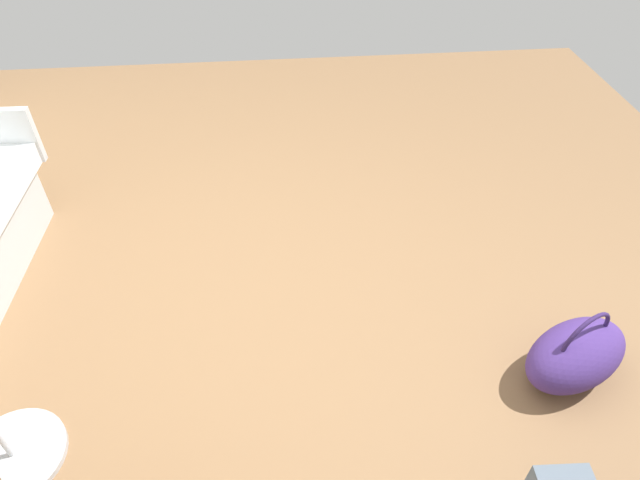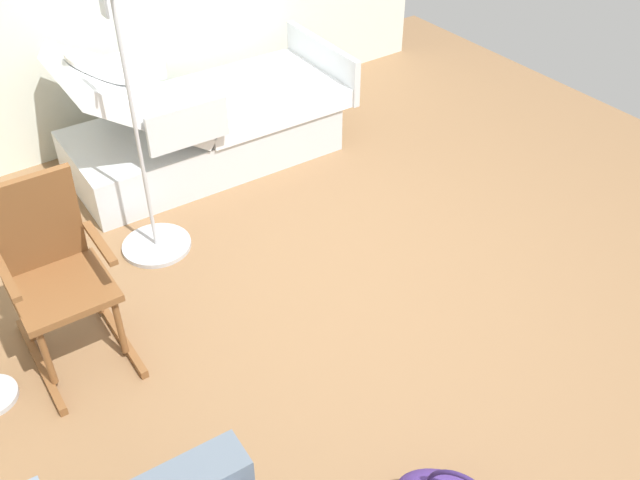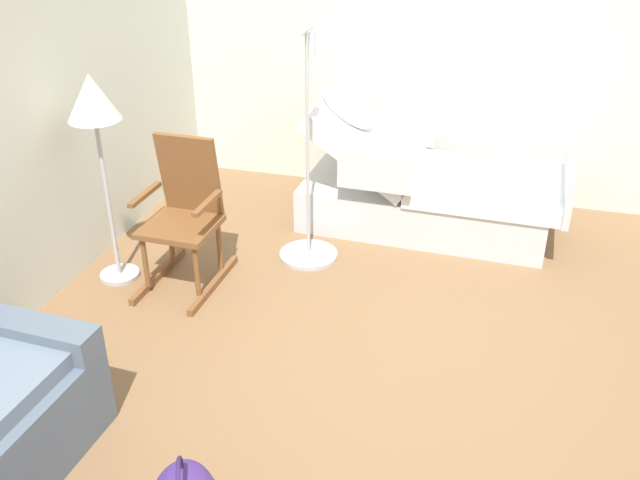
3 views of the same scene
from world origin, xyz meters
TOP-DOWN VIEW (x-y plane):
  - ground_plane at (0.00, 0.00)m, footprint 6.37×6.37m
  - duffel_bag at (-1.43, 0.65)m, footprint 0.64×0.52m

SIDE VIEW (x-z plane):
  - ground_plane at x=0.00m, z-range 0.00..0.00m
  - duffel_bag at x=-1.43m, z-range -0.06..0.37m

